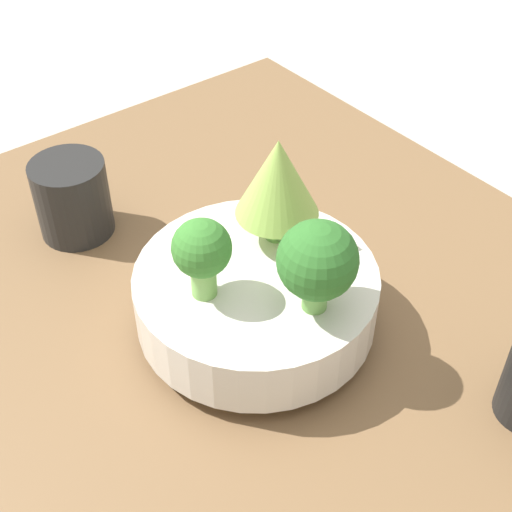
{
  "coord_description": "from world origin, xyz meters",
  "views": [
    {
      "loc": [
        -0.33,
        0.24,
        0.5
      ],
      "look_at": [
        0.01,
        -0.03,
        0.12
      ],
      "focal_mm": 50.0,
      "sensor_mm": 36.0,
      "label": 1
    }
  ],
  "objects": [
    {
      "name": "cup",
      "position": [
        0.22,
        0.03,
        0.07
      ],
      "size": [
        0.07,
        0.07,
        0.08
      ],
      "color": "black",
      "rests_on": "table"
    },
    {
      "name": "table",
      "position": [
        0.0,
        0.0,
        0.02
      ],
      "size": [
        0.81,
        0.73,
        0.03
      ],
      "color": "brown",
      "rests_on": "ground_plane"
    },
    {
      "name": "ground_plane",
      "position": [
        0.0,
        0.0,
        0.0
      ],
      "size": [
        6.0,
        6.0,
        0.0
      ],
      "primitive_type": "plane",
      "color": "#ADA89E"
    },
    {
      "name": "broccoli_floret_left",
      "position": [
        -0.05,
        -0.04,
        0.14
      ],
      "size": [
        0.06,
        0.06,
        0.08
      ],
      "color": "#6BA34C",
      "rests_on": "bowl"
    },
    {
      "name": "bowl",
      "position": [
        0.01,
        -0.03,
        0.07
      ],
      "size": [
        0.2,
        0.2,
        0.06
      ],
      "color": "silver",
      "rests_on": "table"
    },
    {
      "name": "romanesco_piece_near",
      "position": [
        0.03,
        -0.07,
        0.16
      ],
      "size": [
        0.07,
        0.07,
        0.1
      ],
      "color": "#6BA34C",
      "rests_on": "bowl"
    },
    {
      "name": "broccoli_floret_back",
      "position": [
        0.01,
        0.02,
        0.14
      ],
      "size": [
        0.05,
        0.05,
        0.07
      ],
      "color": "#7AB256",
      "rests_on": "bowl"
    }
  ]
}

